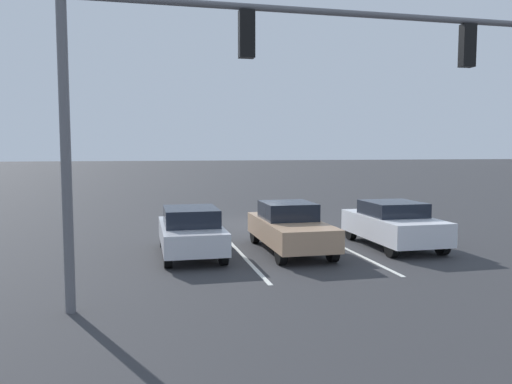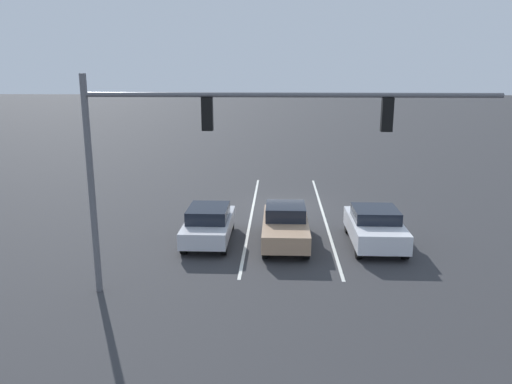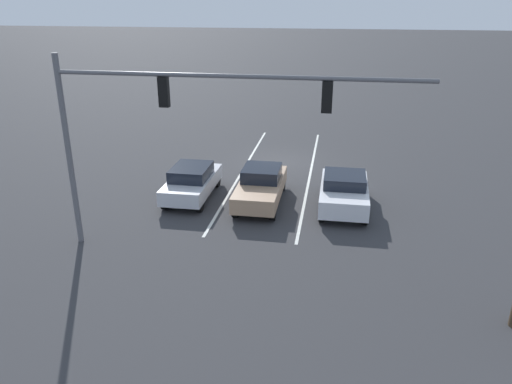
{
  "view_description": "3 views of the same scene",
  "coord_description": "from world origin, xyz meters",
  "px_view_note": "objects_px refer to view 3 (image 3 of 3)",
  "views": [
    {
      "loc": [
        4.64,
        20.68,
        3.21
      ],
      "look_at": [
        1.33,
        6.15,
        1.93
      ],
      "focal_mm": 35.0,
      "sensor_mm": 36.0,
      "label": 1
    },
    {
      "loc": [
        0.46,
        24.84,
        6.77
      ],
      "look_at": [
        1.35,
        5.32,
        1.99
      ],
      "focal_mm": 35.0,
      "sensor_mm": 36.0,
      "label": 2
    },
    {
      "loc": [
        -2.96,
        25.58,
        8.36
      ],
      "look_at": [
        0.01,
        7.88,
        1.31
      ],
      "focal_mm": 35.0,
      "sensor_mm": 36.0,
      "label": 3
    }
  ],
  "objects_px": {
    "car_tan_midlane_front": "(261,186)",
    "car_white_leftlane_front": "(344,191)",
    "car_silver_rightlane_front": "(192,181)",
    "traffic_signal_gantry": "(168,113)"
  },
  "relations": [
    {
      "from": "car_silver_rightlane_front",
      "to": "traffic_signal_gantry",
      "type": "xyz_separation_m",
      "value": [
        -0.82,
        4.8,
        4.11
      ]
    },
    {
      "from": "car_silver_rightlane_front",
      "to": "car_tan_midlane_front",
      "type": "height_order",
      "value": "car_tan_midlane_front"
    },
    {
      "from": "car_tan_midlane_front",
      "to": "traffic_signal_gantry",
      "type": "bearing_deg",
      "value": 64.29
    },
    {
      "from": "car_silver_rightlane_front",
      "to": "traffic_signal_gantry",
      "type": "height_order",
      "value": "traffic_signal_gantry"
    },
    {
      "from": "car_silver_rightlane_front",
      "to": "car_tan_midlane_front",
      "type": "xyz_separation_m",
      "value": [
        -3.09,
        0.07,
        0.02
      ]
    },
    {
      "from": "car_tan_midlane_front",
      "to": "car_white_leftlane_front",
      "type": "height_order",
      "value": "car_tan_midlane_front"
    },
    {
      "from": "car_tan_midlane_front",
      "to": "traffic_signal_gantry",
      "type": "relative_size",
      "value": 0.38
    },
    {
      "from": "car_silver_rightlane_front",
      "to": "car_white_leftlane_front",
      "type": "relative_size",
      "value": 1.0
    },
    {
      "from": "car_silver_rightlane_front",
      "to": "car_tan_midlane_front",
      "type": "bearing_deg",
      "value": 178.62
    },
    {
      "from": "car_silver_rightlane_front",
      "to": "car_white_leftlane_front",
      "type": "height_order",
      "value": "car_white_leftlane_front"
    }
  ]
}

